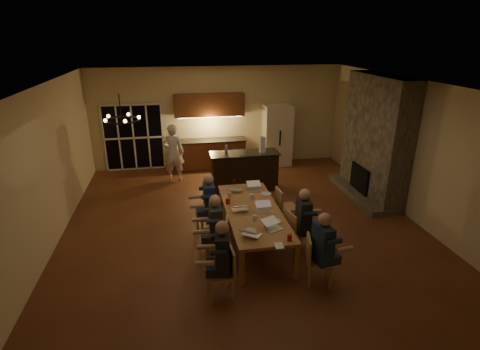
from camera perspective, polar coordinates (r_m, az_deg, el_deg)
name	(u,v)px	position (r m, az deg, el deg)	size (l,w,h in m)	color
floor	(244,228)	(8.61, 0.60, -8.01)	(9.00, 9.00, 0.00)	brown
back_wall	(218,117)	(12.28, -3.36, 8.80)	(8.00, 0.04, 3.20)	beige
left_wall	(42,173)	(8.25, -27.95, 0.29)	(0.04, 9.00, 3.20)	beige
right_wall	(415,151)	(9.54, 25.14, 3.30)	(0.04, 9.00, 3.20)	beige
ceiling	(244,83)	(7.60, 0.69, 13.77)	(8.00, 9.00, 0.04)	white
french_doors	(134,138)	(12.34, -15.88, 5.47)	(1.86, 0.08, 2.10)	black
fireplace	(376,138)	(10.33, 19.99, 5.27)	(0.58, 2.50, 3.20)	#6D6556
kitchenette	(210,132)	(12.03, -4.56, 6.56)	(2.24, 0.68, 2.40)	brown
refrigerator	(277,135)	(12.43, 5.68, 6.04)	(0.90, 0.68, 2.00)	beige
dining_table	(253,226)	(7.89, 1.98, -7.81)	(1.10, 2.88, 0.75)	#B67549
bar_island	(244,171)	(10.44, 0.66, 0.58)	(1.90, 0.68, 1.08)	black
chair_left_near	(220,273)	(6.39, -3.07, -14.68)	(0.44, 0.44, 0.89)	tan
chair_left_mid	(217,240)	(7.29, -3.60, -9.82)	(0.44, 0.44, 0.89)	tan
chair_left_far	(208,215)	(8.22, -4.97, -6.08)	(0.44, 0.44, 0.89)	tan
chair_right_near	(319,260)	(6.83, 11.99, -12.60)	(0.44, 0.44, 0.89)	tan
chair_right_mid	(299,231)	(7.64, 8.95, -8.47)	(0.44, 0.44, 0.89)	tan
chair_right_far	(287,207)	(8.62, 7.14, -4.81)	(0.44, 0.44, 0.89)	tan
person_left_near	(223,259)	(6.28, -2.66, -12.65)	(0.60, 0.60, 1.38)	black
person_right_near	(322,250)	(6.66, 12.40, -11.05)	(0.60, 0.60, 1.38)	navy
person_left_mid	(216,229)	(7.16, -3.73, -8.16)	(0.60, 0.60, 1.38)	#32383B
person_right_mid	(303,221)	(7.50, 9.58, -6.99)	(0.60, 0.60, 1.38)	black
person_left_far	(209,204)	(8.14, -4.69, -4.44)	(0.60, 0.60, 1.38)	navy
standing_person	(173,153)	(11.19, -10.13, 3.38)	(0.63, 0.41, 1.71)	silver
chandelier	(122,120)	(6.82, -17.61, 7.99)	(0.62, 0.62, 0.03)	black
laptop_a	(252,229)	(6.77, 1.88, -8.27)	(0.32, 0.28, 0.23)	silver
laptop_b	(274,224)	(6.97, 5.16, -7.44)	(0.32, 0.28, 0.23)	silver
laptop_c	(240,205)	(7.68, -0.07, -4.53)	(0.32, 0.28, 0.23)	silver
laptop_d	(264,207)	(7.62, 3.74, -4.82)	(0.32, 0.28, 0.23)	silver
laptop_e	(235,185)	(8.62, -0.74, -1.60)	(0.32, 0.28, 0.23)	silver
laptop_f	(255,186)	(8.61, 2.24, -1.65)	(0.32, 0.28, 0.23)	silver
mug_front	(255,218)	(7.31, 2.25, -6.51)	(0.08, 0.08, 0.10)	silver
mug_mid	(252,196)	(8.21, 1.81, -3.28)	(0.09, 0.09, 0.10)	silver
mug_back	(229,194)	(8.32, -1.61, -2.94)	(0.08, 0.08, 0.10)	silver
redcup_near	(290,237)	(6.68, 7.57, -9.40)	(0.08, 0.08, 0.12)	red
redcup_mid	(228,201)	(7.97, -1.86, -3.98)	(0.09, 0.09, 0.12)	red
can_silver	(266,224)	(7.06, 3.95, -7.52)	(0.07, 0.07, 0.12)	#B2B2B7
can_cola	(234,182)	(8.98, -0.96, -1.02)	(0.06, 0.06, 0.12)	#3F0F0C
plate_near	(275,221)	(7.28, 5.34, -7.06)	(0.25, 0.25, 0.02)	silver
plate_left	(250,231)	(6.92, 1.49, -8.56)	(0.24, 0.24, 0.02)	silver
plate_far	(266,194)	(8.46, 4.00, -2.89)	(0.24, 0.24, 0.02)	silver
notepad	(279,246)	(6.53, 5.97, -10.67)	(0.15, 0.21, 0.01)	white
bar_bottle	(226,149)	(10.15, -2.11, 3.91)	(0.08, 0.08, 0.24)	#99999E
bar_blender	(262,144)	(10.26, 3.45, 4.67)	(0.14, 0.14, 0.44)	silver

